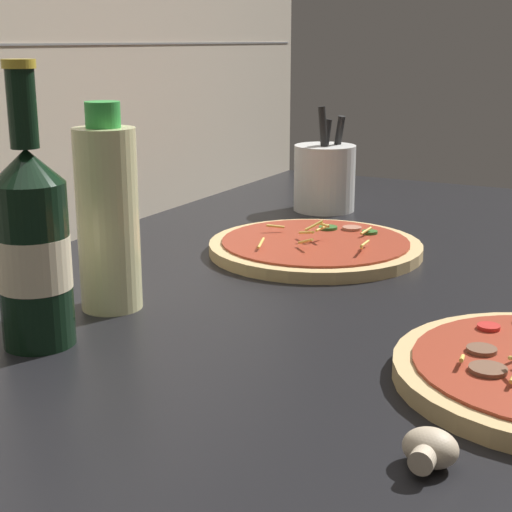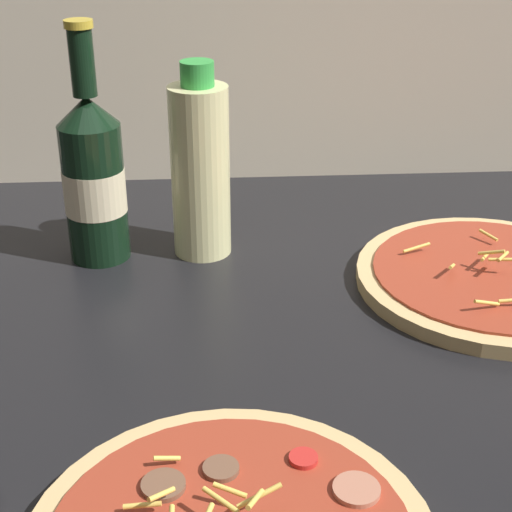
% 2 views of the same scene
% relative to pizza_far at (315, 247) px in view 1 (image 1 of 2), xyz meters
% --- Properties ---
extents(counter_slab, '(1.60, 0.90, 0.03)m').
position_rel_pizza_far_xyz_m(counter_slab, '(-0.18, -0.11, -0.02)').
color(counter_slab, black).
rests_on(counter_slab, ground).
extents(tile_backsplash, '(1.60, 0.01, 0.60)m').
position_rel_pizza_far_xyz_m(tile_backsplash, '(-0.18, 0.34, 0.27)').
color(tile_backsplash, beige).
rests_on(tile_backsplash, ground).
extents(pizza_far, '(0.29, 0.29, 0.05)m').
position_rel_pizza_far_xyz_m(pizza_far, '(0.00, 0.00, 0.00)').
color(pizza_far, tan).
rests_on(pizza_far, counter_slab).
extents(beer_bottle, '(0.07, 0.07, 0.26)m').
position_rel_pizza_far_xyz_m(beer_bottle, '(-0.43, 0.10, 0.09)').
color(beer_bottle, black).
rests_on(beer_bottle, counter_slab).
extents(oil_bottle, '(0.07, 0.07, 0.22)m').
position_rel_pizza_far_xyz_m(oil_bottle, '(-0.31, 0.10, 0.09)').
color(oil_bottle, beige).
rests_on(oil_bottle, counter_slab).
extents(mushroom_right, '(0.04, 0.04, 0.03)m').
position_rel_pizza_far_xyz_m(mushroom_right, '(-0.47, -0.29, 0.00)').
color(mushroom_right, beige).
rests_on(mushroom_right, counter_slab).
extents(utensil_crock, '(0.10, 0.10, 0.18)m').
position_rel_pizza_far_xyz_m(utensil_crock, '(0.26, 0.10, 0.05)').
color(utensil_crock, silver).
rests_on(utensil_crock, counter_slab).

